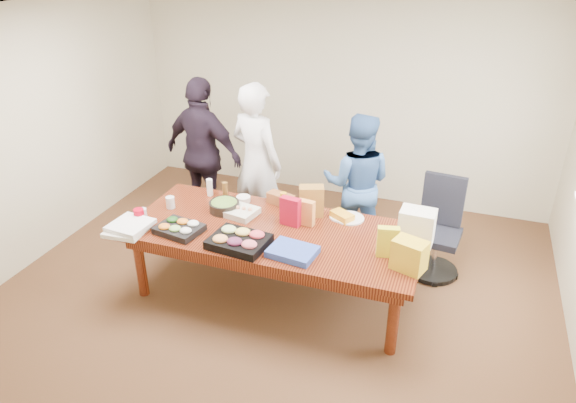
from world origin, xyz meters
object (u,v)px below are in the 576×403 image
at_px(person_center, 257,163).
at_px(sheet_cake, 238,211).
at_px(conference_table, 274,262).
at_px(office_chair, 438,232).
at_px(person_right, 357,184).
at_px(salad_bowl, 224,206).

distance_m(person_center, sheet_cake, 0.93).
bearing_deg(conference_table, office_chair, 31.42).
xyz_separation_m(person_center, sheet_cake, (0.17, -0.90, -0.15)).
relative_size(office_chair, person_right, 0.64).
height_order(sheet_cake, salad_bowl, salad_bowl).
bearing_deg(salad_bowl, sheet_cake, -7.41).
relative_size(person_right, salad_bowl, 5.22).
bearing_deg(person_center, salad_bowl, 109.36).
distance_m(office_chair, salad_bowl, 2.22).
distance_m(person_center, person_right, 1.17).
bearing_deg(sheet_cake, person_right, 56.22).
bearing_deg(office_chair, sheet_cake, -152.62).
bearing_deg(office_chair, person_right, 170.74).
relative_size(office_chair, person_center, 0.55).
bearing_deg(person_center, conference_table, 139.13).
bearing_deg(salad_bowl, person_right, 40.17).
xyz_separation_m(office_chair, salad_bowl, (-2.09, -0.71, 0.29)).
bearing_deg(person_center, office_chair, -165.53).
bearing_deg(sheet_cake, salad_bowl, -176.29).
bearing_deg(office_chair, salad_bowl, -154.63).
bearing_deg(conference_table, salad_bowl, 162.77).
relative_size(office_chair, salad_bowl, 3.34).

